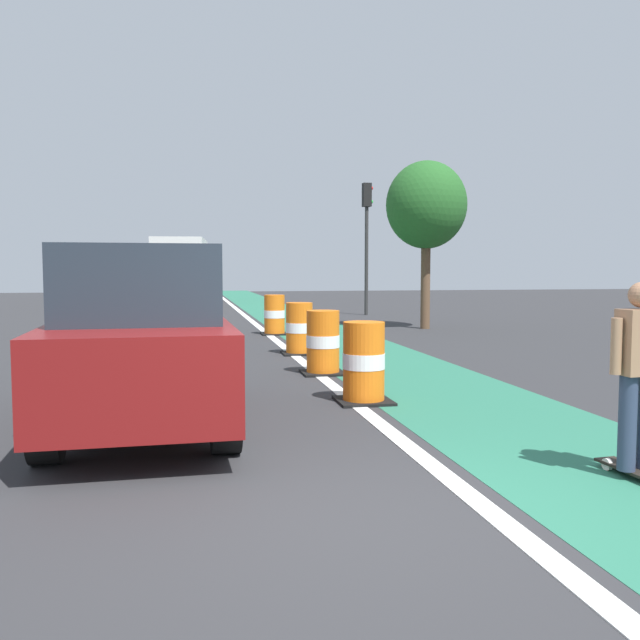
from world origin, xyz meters
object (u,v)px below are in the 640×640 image
traffic_barrel_back (299,329)px  street_tree_sidewalk (426,206)px  traffic_light_corner (367,225)px  parked_suv_nearest (142,336)px  traffic_barrel_front (364,363)px  traffic_barrel_far (274,315)px  skateboarder_on_lane (639,373)px  delivery_truck_down_block (183,268)px  traffic_barrel_mid (323,343)px

traffic_barrel_back → street_tree_sidewalk: size_ratio=0.22×
traffic_light_corner → parked_suv_nearest: bearing=-112.7°
traffic_barrel_front → traffic_barrel_far: 9.67m
parked_suv_nearest → traffic_barrel_back: 6.74m
traffic_barrel_front → street_tree_sidewalk: (4.72, 10.64, 3.14)m
skateboarder_on_lane → traffic_barrel_front: size_ratio=1.55×
street_tree_sidewalk → traffic_barrel_far: bearing=-168.3°
skateboarder_on_lane → traffic_barrel_back: bearing=99.1°
street_tree_sidewalk → traffic_barrel_front: bearing=-113.9°
traffic_light_corner → street_tree_sidewalk: (0.15, -6.25, 0.17)m
street_tree_sidewalk → traffic_barrel_back: bearing=-131.5°
skateboarder_on_lane → traffic_barrel_front: (-1.44, 3.69, -0.38)m
delivery_truck_down_block → traffic_barrel_mid: bearing=-83.9°
delivery_truck_down_block → traffic_light_corner: traffic_light_corner is taller
traffic_barrel_back → street_tree_sidewalk: (4.72, 5.34, 3.14)m
traffic_light_corner → street_tree_sidewalk: bearing=-88.6°
traffic_barrel_front → traffic_barrel_far: bearing=89.9°
parked_suv_nearest → street_tree_sidewalk: street_tree_sidewalk is taller
parked_suv_nearest → delivery_truck_down_block: bearing=89.3°
traffic_barrel_back → traffic_barrel_front: bearing=-89.9°
skateboarder_on_lane → traffic_barrel_back: skateboarder_on_lane is taller
traffic_barrel_back → delivery_truck_down_block: 20.56m
skateboarder_on_lane → traffic_barrel_mid: size_ratio=1.55×
delivery_truck_down_block → traffic_light_corner: bearing=-51.1°
traffic_barrel_front → traffic_light_corner: traffic_light_corner is taller
parked_suv_nearest → traffic_barrel_far: size_ratio=4.26×
parked_suv_nearest → traffic_barrel_mid: (2.78, 3.34, -0.50)m
skateboarder_on_lane → delivery_truck_down_block: size_ratio=0.22×
traffic_barrel_mid → traffic_barrel_far: size_ratio=1.00×
traffic_barrel_mid → traffic_light_corner: size_ratio=0.21×
skateboarder_on_lane → parked_suv_nearest: (-4.28, 2.89, 0.12)m
parked_suv_nearest → street_tree_sidewalk: size_ratio=0.93×
traffic_barrel_far → street_tree_sidewalk: (4.69, 0.97, 3.14)m
parked_suv_nearest → traffic_barrel_back: (2.83, 6.10, -0.50)m
skateboarder_on_lane → traffic_light_corner: bearing=81.4°
traffic_barrel_front → traffic_barrel_mid: (-0.05, 2.55, 0.00)m
traffic_barrel_far → delivery_truck_down_block: bearing=99.0°
traffic_barrel_mid → traffic_barrel_far: bearing=89.4°
traffic_barrel_mid → traffic_light_corner: bearing=72.2°
traffic_barrel_back → traffic_light_corner: bearing=68.5°
traffic_barrel_back → skateboarder_on_lane: bearing=-80.9°
traffic_barrel_back → street_tree_sidewalk: bearing=48.5°
traffic_barrel_far → street_tree_sidewalk: street_tree_sidewalk is taller
traffic_barrel_mid → traffic_barrel_front: bearing=-88.9°
traffic_barrel_mid → traffic_barrel_back: size_ratio=1.00×
parked_suv_nearest → traffic_barrel_far: parked_suv_nearest is taller
traffic_barrel_mid → street_tree_sidewalk: bearing=59.5°
traffic_barrel_front → traffic_barrel_back: bearing=90.1°
skateboarder_on_lane → delivery_truck_down_block: delivery_truck_down_block is taller
skateboarder_on_lane → traffic_barrel_far: 13.44m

